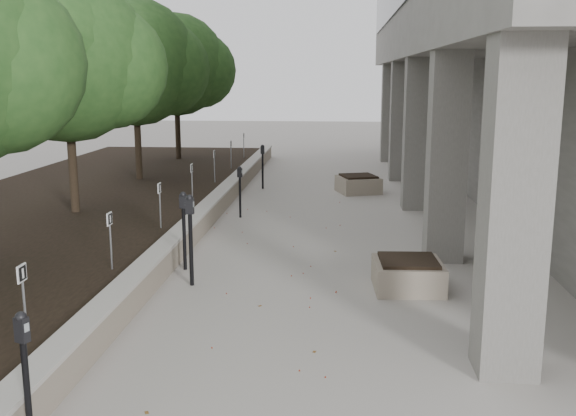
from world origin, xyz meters
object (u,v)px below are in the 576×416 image
(crabapple_tree_4, at_px, (136,89))
(parking_meter_3, at_px, (184,231))
(parking_meter_1, at_px, (26,383))
(parking_meter_4, at_px, (240,192))
(crabapple_tree_3, at_px, (68,94))
(parking_meter_2, at_px, (191,240))
(parking_meter_5, at_px, (263,167))
(planter_front, at_px, (408,274))
(planter_back, at_px, (358,184))
(crabapple_tree_5, at_px, (176,87))

(crabapple_tree_4, height_order, parking_meter_3, crabapple_tree_4)
(parking_meter_1, height_order, parking_meter_4, parking_meter_1)
(parking_meter_3, bearing_deg, parking_meter_4, 88.36)
(crabapple_tree_3, relative_size, parking_meter_2, 3.43)
(crabapple_tree_4, relative_size, parking_meter_4, 4.16)
(parking_meter_5, bearing_deg, planter_front, -68.60)
(parking_meter_4, bearing_deg, planter_back, 66.78)
(crabapple_tree_3, distance_m, parking_meter_3, 5.15)
(parking_meter_1, height_order, parking_meter_5, parking_meter_1)
(planter_back, bearing_deg, crabapple_tree_3, -141.62)
(parking_meter_2, distance_m, parking_meter_4, 5.50)
(parking_meter_1, height_order, planter_back, parking_meter_1)
(crabapple_tree_3, distance_m, crabapple_tree_5, 10.00)
(crabapple_tree_5, distance_m, parking_meter_4, 9.60)
(crabapple_tree_5, height_order, parking_meter_1, crabapple_tree_5)
(parking_meter_5, bearing_deg, parking_meter_1, -90.65)
(crabapple_tree_4, height_order, planter_front, crabapple_tree_4)
(crabapple_tree_4, relative_size, parking_meter_5, 3.88)
(crabapple_tree_5, xyz_separation_m, planter_front, (7.34, -13.93, -2.86))
(crabapple_tree_3, xyz_separation_m, parking_meter_3, (3.34, -3.12, -2.39))
(parking_meter_1, height_order, parking_meter_3, parking_meter_3)
(crabapple_tree_4, relative_size, planter_back, 4.67)
(crabapple_tree_4, xyz_separation_m, crabapple_tree_5, (0.00, 5.00, 0.00))
(parking_meter_4, bearing_deg, planter_front, -40.59)
(crabapple_tree_5, relative_size, planter_front, 4.83)
(parking_meter_5, height_order, planter_front, parking_meter_5)
(crabapple_tree_3, bearing_deg, planter_back, 38.38)
(parking_meter_2, distance_m, parking_meter_5, 9.85)
(parking_meter_2, height_order, parking_meter_4, parking_meter_2)
(planter_front, relative_size, planter_back, 0.97)
(parking_meter_5, bearing_deg, parking_meter_2, -89.27)
(parking_meter_3, relative_size, parking_meter_5, 1.05)
(crabapple_tree_3, height_order, parking_meter_4, crabapple_tree_3)
(crabapple_tree_3, bearing_deg, planter_front, -28.14)
(planter_front, bearing_deg, crabapple_tree_3, 151.86)
(crabapple_tree_4, distance_m, crabapple_tree_5, 5.00)
(planter_front, bearing_deg, crabapple_tree_4, 129.44)
(crabapple_tree_5, bearing_deg, parking_meter_5, -48.15)
(crabapple_tree_4, bearing_deg, planter_back, 2.88)
(parking_meter_3, xyz_separation_m, planter_back, (3.40, 8.45, -0.46))
(crabapple_tree_4, distance_m, parking_meter_1, 14.74)
(planter_front, bearing_deg, parking_meter_4, 124.16)
(crabapple_tree_3, bearing_deg, parking_meter_4, 21.91)
(parking_meter_4, xyz_separation_m, parking_meter_5, (0.06, 4.35, 0.05))
(crabapple_tree_3, xyz_separation_m, planter_front, (7.34, -3.93, -2.86))
(crabapple_tree_3, relative_size, planter_front, 4.83)
(crabapple_tree_5, bearing_deg, planter_back, -34.66)
(crabapple_tree_5, relative_size, parking_meter_2, 3.43)
(crabapple_tree_3, xyz_separation_m, parking_meter_2, (3.67, -4.02, -2.33))
(crabapple_tree_3, relative_size, parking_meter_3, 3.70)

